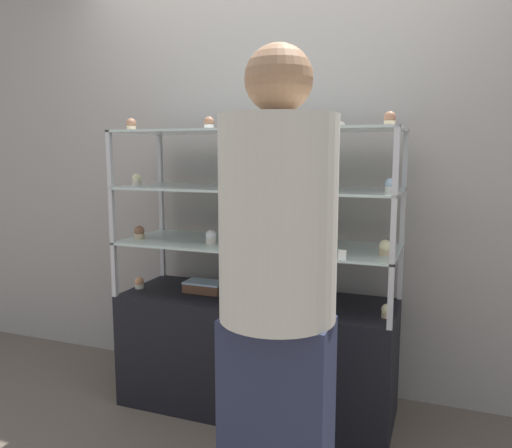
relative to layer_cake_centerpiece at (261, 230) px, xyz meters
name	(u,v)px	position (x,y,z in m)	size (l,w,h in m)	color
ground_plane	(256,407)	(-0.01, -0.05, -0.98)	(20.00, 20.00, 0.00)	brown
back_wall	(280,166)	(-0.01, 0.35, 0.32)	(8.00, 0.05, 2.60)	gray
display_base	(256,353)	(-0.01, -0.05, -0.67)	(1.45, 0.51, 0.62)	black
display_riser_lower	(256,246)	(-0.01, -0.05, -0.08)	(1.45, 0.51, 0.29)	#B7B7BC
display_riser_middle	(256,190)	(-0.01, -0.05, 0.21)	(1.45, 0.51, 0.29)	#B7B7BC
display_riser_upper	(256,133)	(-0.01, -0.05, 0.50)	(1.45, 0.51, 0.29)	#B7B7BC
layer_cake_centerpiece	(261,230)	(0.00, 0.00, 0.00)	(0.16, 0.16, 0.13)	beige
sheet_cake_frosted	(204,287)	(-0.31, -0.05, -0.33)	(0.22, 0.13, 0.06)	brown
cupcake_0	(139,283)	(-0.69, -0.11, -0.33)	(0.05, 0.05, 0.07)	beige
cupcake_1	(250,298)	(0.00, -0.17, -0.33)	(0.05, 0.05, 0.07)	white
cupcake_2	(315,301)	(0.32, -0.10, -0.33)	(0.05, 0.05, 0.07)	#CCB28C
cupcake_3	(387,311)	(0.68, -0.14, -0.33)	(0.05, 0.05, 0.07)	#CCB28C
price_tag_0	(327,317)	(0.43, -0.29, -0.34)	(0.04, 0.00, 0.04)	white
cupcake_4	(139,232)	(-0.66, -0.14, -0.03)	(0.06, 0.06, 0.07)	#CCB28C
cupcake_5	(211,237)	(-0.22, -0.14, -0.03)	(0.06, 0.06, 0.07)	beige
cupcake_6	(291,244)	(0.22, -0.18, -0.03)	(0.06, 0.06, 0.07)	#CCB28C
cupcake_7	(385,248)	(0.66, -0.12, -0.03)	(0.06, 0.06, 0.07)	#CCB28C
price_tag_1	(342,255)	(0.49, -0.29, -0.04)	(0.04, 0.00, 0.04)	white
cupcake_8	(137,180)	(-0.69, -0.11, 0.26)	(0.05, 0.05, 0.06)	beige
cupcake_9	(252,183)	(0.01, -0.15, 0.26)	(0.05, 0.05, 0.06)	#CCB28C
cupcake_10	(390,185)	(0.67, -0.11, 0.26)	(0.05, 0.05, 0.06)	white
price_tag_2	(271,187)	(0.16, -0.29, 0.25)	(0.04, 0.00, 0.04)	white
cupcake_11	(131,125)	(-0.68, -0.16, 0.55)	(0.05, 0.05, 0.07)	#CCB28C
cupcake_12	(209,123)	(-0.23, -0.14, 0.55)	(0.05, 0.05, 0.07)	white
cupcake_13	(294,121)	(0.21, -0.13, 0.55)	(0.05, 0.05, 0.07)	white
cupcake_14	(390,119)	(0.66, -0.15, 0.55)	(0.05, 0.05, 0.07)	#CCB28C
price_tag_3	(266,122)	(0.13, -0.29, 0.54)	(0.04, 0.00, 0.04)	white
donut_glazed	(331,125)	(0.37, -0.04, 0.54)	(0.14, 0.14, 0.03)	#EFE5CC
customer_figure	(277,285)	(0.37, -0.85, -0.05)	(0.40, 0.40, 1.73)	#282D47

